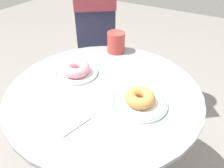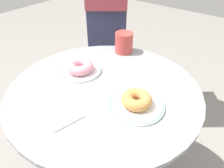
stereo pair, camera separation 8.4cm
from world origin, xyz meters
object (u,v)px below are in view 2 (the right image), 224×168
plate_right (136,105)px  plate_left (80,70)px  coffee_mug (124,42)px  donut_old_fashioned (137,100)px  paper_napkin (62,114)px  cafe_table (105,127)px  donut_pink_frosted (80,66)px  person_figure (107,7)px

plate_right → plate_left: bearing=172.4°
plate_right → coffee_mug: size_ratio=1.55×
donut_old_fashioned → paper_napkin: donut_old_fashioned is taller
cafe_table → plate_right: size_ratio=3.82×
plate_right → donut_pink_frosted: donut_pink_frosted is taller
paper_napkin → coffee_mug: coffee_mug is taller
coffee_mug → cafe_table: bearing=-68.2°
paper_napkin → plate_right: bearing=47.7°
cafe_table → plate_left: (-0.16, 0.03, 0.23)m
donut_pink_frosted → donut_old_fashioned: same height
cafe_table → plate_right: 0.28m
cafe_table → person_figure: (-0.41, 0.52, 0.35)m
plate_right → donut_old_fashioned: bearing=5.4°
plate_left → paper_napkin: bearing=-58.2°
donut_old_fashioned → person_figure: size_ratio=0.06×
donut_pink_frosted → paper_napkin: (0.14, -0.23, -0.03)m
cafe_table → paper_napkin: bearing=-94.1°
donut_pink_frosted → person_figure: 0.57m
coffee_mug → person_figure: bearing=142.8°
plate_left → plate_right: bearing=-7.6°
plate_left → donut_old_fashioned: size_ratio=1.69×
paper_napkin → coffee_mug: 0.52m
plate_left → paper_napkin: plate_left is taller
donut_pink_frosted → coffee_mug: bearing=83.6°
donut_old_fashioned → person_figure: person_figure is taller
cafe_table → plate_right: bearing=-5.0°
plate_right → donut_pink_frosted: (-0.31, 0.04, 0.03)m
plate_right → donut_old_fashioned: size_ratio=1.84×
cafe_table → paper_napkin: 0.31m
plate_right → person_figure: 0.79m
cafe_table → plate_right: plate_right is taller
person_figure → coffee_mug: bearing=-37.2°
plate_left → donut_pink_frosted: bearing=-47.0°
plate_right → coffee_mug: (-0.28, 0.32, 0.05)m
plate_left → coffee_mug: size_ratio=1.42×
coffee_mug → donut_pink_frosted: bearing=-96.4°
cafe_table → plate_left: plate_left is taller
plate_right → person_figure: size_ratio=0.12×
donut_pink_frosted → donut_old_fashioned: (0.31, -0.04, -0.00)m
cafe_table → paper_napkin: paper_napkin is taller
cafe_table → donut_old_fashioned: donut_old_fashioned is taller
donut_old_fashioned → coffee_mug: 0.42m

